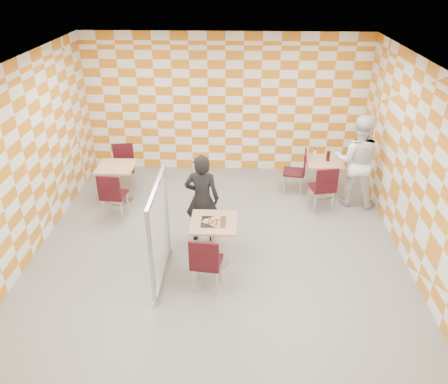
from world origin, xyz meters
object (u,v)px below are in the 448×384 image
chair_empty_far (124,163)px  sport_bottle (314,154)px  partition (160,233)px  man_white (357,161)px  chair_second_front (324,186)px  chair_empty_near (112,193)px  main_table (214,235)px  man_dark (202,199)px  empty_table (117,177)px  chair_second_side (299,168)px  chair_main_front (206,261)px  soda_bottle (328,156)px  second_table (323,172)px

chair_empty_far → sport_bottle: sport_bottle is taller
partition → man_white: size_ratio=0.86×
chair_second_front → chair_empty_near: same height
partition → main_table: bearing=27.4°
chair_empty_far → man_dark: bearing=-46.7°
main_table → man_white: bearing=37.5°
main_table → man_dark: bearing=109.9°
empty_table → chair_empty_near: 0.72m
man_dark → chair_empty_far: bearing=-43.3°
chair_empty_far → man_white: bearing=-6.6°
chair_second_side → man_dark: (-1.81, -1.76, 0.24)m
chair_main_front → man_white: 3.82m
chair_empty_near → man_dark: 1.80m
partition → soda_bottle: bearing=43.4°
chair_empty_near → chair_empty_far: size_ratio=1.00×
chair_main_front → sport_bottle: sport_bottle is taller
partition → soda_bottle: 3.96m
chair_main_front → chair_second_side: size_ratio=1.00×
chair_empty_near → soda_bottle: size_ratio=4.02×
empty_table → chair_second_front: (3.96, -0.27, 0.04)m
chair_empty_far → soda_bottle: bearing=-2.8°
partition → chair_empty_far: bearing=113.3°
chair_second_side → man_white: (1.02, -0.40, 0.36)m
partition → man_white: 4.12m
second_table → chair_empty_near: bearing=-164.3°
main_table → partition: size_ratio=0.48×
chair_main_front → chair_empty_far: (-1.94, 3.24, 0.00)m
main_table → chair_second_front: chair_second_front is taller
chair_empty_far → man_dark: man_dark is taller
man_dark → second_table: bearing=-139.9°
chair_main_front → man_dark: 1.37m
empty_table → chair_empty_near: size_ratio=0.81×
chair_second_front → chair_empty_far: 4.07m
chair_main_front → chair_empty_near: 2.66m
chair_second_front → partition: size_ratio=0.60×
empty_table → partition: partition is taller
empty_table → man_white: (4.60, 0.07, 0.39)m
man_dark → soda_bottle: size_ratio=6.83×
chair_second_side → man_white: 1.15m
second_table → empty_table: size_ratio=1.00×
empty_table → partition: (1.24, -2.32, 0.28)m
chair_empty_near → partition: size_ratio=0.60×
second_table → empty_table: (-4.06, -0.40, 0.00)m
second_table → chair_empty_near: chair_empty_near is taller
main_table → second_table: size_ratio=1.00×
man_white → chair_second_side: bearing=-6.0°
chair_second_side → partition: size_ratio=0.60×
empty_table → chair_second_side: (3.58, 0.46, 0.04)m
empty_table → chair_empty_far: chair_empty_far is taller
chair_second_side → partition: 3.64m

